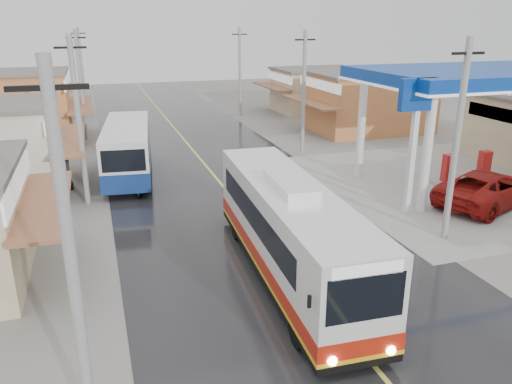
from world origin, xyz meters
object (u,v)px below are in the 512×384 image
second_bus (128,149)px  tricycle_near (49,170)px  jeepney (488,188)px  cyclist (135,181)px  tricycle_far (44,164)px  coach_bus (289,230)px

second_bus → tricycle_near: size_ratio=3.53×
jeepney → cyclist: cyclist is taller
cyclist → tricycle_near: 4.85m
second_bus → cyclist: size_ratio=4.19×
tricycle_near → tricycle_far: (-0.34, 1.59, -0.07)m
jeepney → tricycle_near: tricycle_near is taller
coach_bus → cyclist: bearing=115.2°
second_bus → cyclist: 3.50m
cyclist → tricycle_far: cyclist is taller
tricycle_near → tricycle_far: tricycle_near is taller
coach_bus → jeepney: size_ratio=1.86×
second_bus → tricycle_near: 4.37m
jeepney → coach_bus: bearing=86.6°
jeepney → second_bus: bearing=37.0°
jeepney → tricycle_near: size_ratio=2.35×
coach_bus → tricycle_far: size_ratio=4.92×
coach_bus → tricycle_far: bearing=124.5°
cyclist → tricycle_near: cyclist is taller
tricycle_near → second_bus: bearing=-10.0°
coach_bus → tricycle_near: size_ratio=4.37×
tricycle_near → tricycle_far: 1.62m
jeepney → tricycle_far: (-20.71, 10.83, 0.12)m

